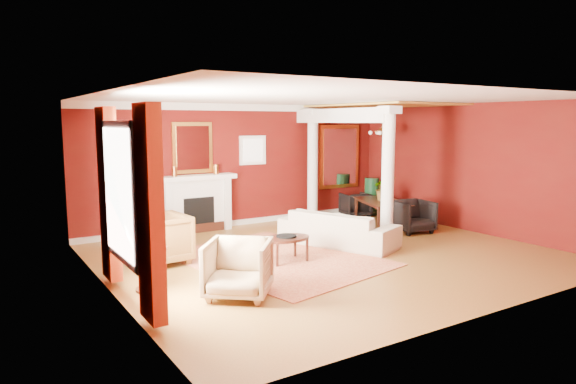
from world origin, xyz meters
TOP-DOWN VIEW (x-y plane):
  - ground at (0.00, 0.00)m, footprint 8.00×8.00m
  - room_shell at (0.00, 0.00)m, footprint 8.04×7.04m
  - fireplace at (-1.30, 3.32)m, footprint 1.85×0.42m
  - overmantel_mirror at (-1.30, 3.45)m, footprint 0.95×0.07m
  - flank_window_left at (-2.85, 3.46)m, footprint 0.70×0.07m
  - flank_window_right at (0.25, 3.46)m, footprint 0.70×0.07m
  - left_window at (-3.89, -0.60)m, footprint 0.21×2.55m
  - column_front at (1.70, 0.30)m, footprint 0.36×0.36m
  - column_back at (1.70, 3.00)m, footprint 0.36×0.36m
  - header_beam at (1.70, 1.90)m, footprint 0.30×3.20m
  - amber_ceiling at (2.85, 1.75)m, footprint 2.30×3.40m
  - dining_mirror at (2.90, 3.45)m, footprint 1.30×0.07m
  - chandelier at (2.90, 1.80)m, footprint 0.60×0.62m
  - crown_trim at (0.00, 3.46)m, footprint 8.00×0.08m
  - base_trim at (0.00, 3.46)m, footprint 8.00×0.08m
  - rug at (-1.01, 0.27)m, footprint 3.49×4.22m
  - sofa at (0.61, 0.54)m, footprint 1.55×2.47m
  - armchair_leopard at (-2.91, 1.12)m, footprint 0.95×1.01m
  - armchair_stripe at (-2.51, -1.16)m, footprint 1.20×1.20m
  - coffee_table at (-0.95, 0.03)m, footprint 0.89×0.89m
  - coffee_book at (-0.97, 0.03)m, footprint 0.18×0.06m
  - side_table at (-3.50, -0.21)m, footprint 0.55×0.55m
  - dining_table at (2.84, 1.64)m, footprint 1.12×1.77m
  - dining_chair_near at (2.78, 0.60)m, footprint 0.89×0.85m
  - dining_chair_far at (2.96, 2.82)m, footprint 0.80×0.77m
  - green_urn at (3.50, 2.80)m, footprint 0.42×0.42m
  - potted_plant at (2.87, 1.66)m, footprint 0.71×0.74m

SIDE VIEW (x-z plane):
  - ground at x=0.00m, z-range 0.00..0.00m
  - rug at x=-1.01m, z-range 0.00..0.01m
  - base_trim at x=0.00m, z-range 0.00..0.12m
  - dining_chair_far at x=2.96m, z-range 0.00..0.69m
  - green_urn at x=3.50m, z-range -0.11..0.90m
  - dining_chair_near at x=2.78m, z-range 0.00..0.81m
  - coffee_table at x=-0.95m, z-range 0.18..0.63m
  - armchair_stripe at x=-2.51m, z-range 0.00..0.91m
  - dining_table at x=2.84m, z-range 0.00..0.93m
  - sofa at x=0.61m, z-range 0.00..0.93m
  - armchair_leopard at x=-2.91m, z-range 0.00..0.97m
  - coffee_book at x=-0.97m, z-range 0.45..0.70m
  - fireplace at x=-1.30m, z-range 0.00..1.29m
  - side_table at x=-3.50m, z-range 0.22..1.61m
  - potted_plant at x=2.87m, z-range 0.93..1.40m
  - left_window at x=-3.89m, z-range 0.12..2.72m
  - column_front at x=1.70m, z-range 0.03..2.83m
  - column_back at x=1.70m, z-range 0.03..2.83m
  - dining_mirror at x=2.90m, z-range 0.70..2.40m
  - flank_window_left at x=-2.85m, z-range 1.45..2.15m
  - flank_window_right at x=0.25m, z-range 1.45..2.15m
  - overmantel_mirror at x=-1.30m, z-range 1.33..2.47m
  - room_shell at x=0.00m, z-range 0.56..3.48m
  - chandelier at x=2.90m, z-range 1.87..2.62m
  - header_beam at x=1.70m, z-range 2.46..2.78m
  - crown_trim at x=0.00m, z-range 2.74..2.90m
  - amber_ceiling at x=2.85m, z-range 2.85..2.89m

